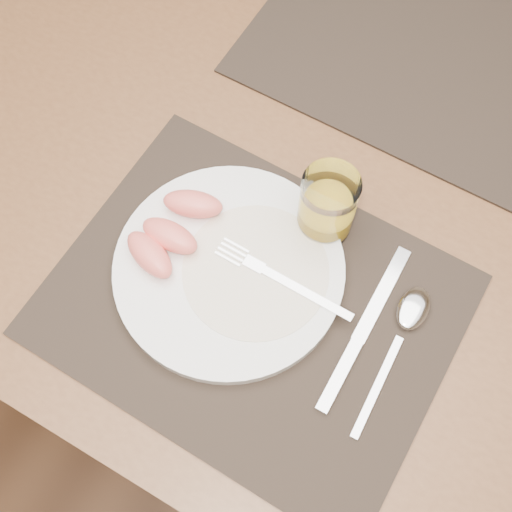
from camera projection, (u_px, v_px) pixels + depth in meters
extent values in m
plane|color=#57351D|center=(297.00, 332.00, 1.51)|extent=(5.00, 5.00, 0.00)
cube|color=brown|center=(329.00, 169.00, 0.84)|extent=(1.40, 0.90, 0.04)
cylinder|color=brown|center=(139.00, 16.00, 1.43)|extent=(0.06, 0.06, 0.71)
cube|color=#2C221B|center=(252.00, 305.00, 0.74)|extent=(0.46, 0.36, 0.00)
cube|color=#2C221B|center=(418.00, 49.00, 0.89)|extent=(0.46, 0.36, 0.00)
cylinder|color=white|center=(229.00, 269.00, 0.75)|extent=(0.27, 0.27, 0.02)
cylinder|color=white|center=(256.00, 271.00, 0.74)|extent=(0.17, 0.17, 0.00)
cube|color=silver|center=(307.00, 294.00, 0.72)|extent=(0.12, 0.01, 0.00)
cube|color=silver|center=(254.00, 265.00, 0.74)|extent=(0.03, 0.01, 0.00)
cube|color=silver|center=(232.00, 252.00, 0.75)|extent=(0.03, 0.02, 0.00)
cube|color=silver|center=(382.00, 294.00, 0.74)|extent=(0.02, 0.13, 0.00)
cube|color=silver|center=(339.00, 375.00, 0.70)|extent=(0.01, 0.09, 0.01)
cube|color=silver|center=(377.00, 386.00, 0.70)|extent=(0.01, 0.13, 0.00)
ellipsoid|color=silver|center=(413.00, 308.00, 0.73)|extent=(0.04, 0.06, 0.01)
cylinder|color=white|center=(327.00, 206.00, 0.73)|extent=(0.07, 0.07, 0.10)
cylinder|color=#EBAC13|center=(325.00, 217.00, 0.76)|extent=(0.06, 0.06, 0.04)
ellipsoid|color=#F77664|center=(150.00, 255.00, 0.73)|extent=(0.08, 0.06, 0.03)
ellipsoid|color=#F77664|center=(170.00, 236.00, 0.74)|extent=(0.07, 0.03, 0.03)
ellipsoid|color=#F77664|center=(193.00, 204.00, 0.76)|extent=(0.08, 0.06, 0.03)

